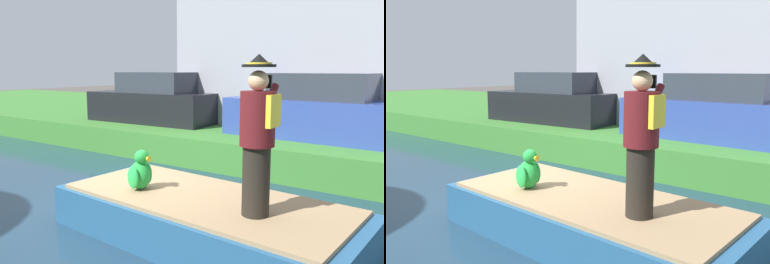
{
  "view_description": "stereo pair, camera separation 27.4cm",
  "coord_description": "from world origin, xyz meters",
  "views": [
    {
      "loc": [
        -4.25,
        -4.53,
        2.39
      ],
      "look_at": [
        -0.23,
        -1.7,
        1.61
      ],
      "focal_mm": 37.03,
      "sensor_mm": 36.0,
      "label": 1
    },
    {
      "loc": [
        -4.08,
        -4.75,
        2.39
      ],
      "look_at": [
        -0.23,
        -1.7,
        1.61
      ],
      "focal_mm": 37.03,
      "sensor_mm": 36.0,
      "label": 2
    }
  ],
  "objects": [
    {
      "name": "boat",
      "position": [
        0.0,
        -1.72,
        0.4
      ],
      "size": [
        2.05,
        4.3,
        0.61
      ],
      "color": "#23517A",
      "rests_on": "canal_water"
    },
    {
      "name": "parrot_plush",
      "position": [
        -0.24,
        -0.81,
        0.95
      ],
      "size": [
        0.36,
        0.35,
        0.57
      ],
      "color": "green",
      "rests_on": "boat"
    },
    {
      "name": "ground_plane",
      "position": [
        0.0,
        0.0,
        0.0
      ],
      "size": [
        80.0,
        80.0,
        0.0
      ],
      "primitive_type": "plane",
      "color": "#4C4742"
    },
    {
      "name": "grass_bank_far",
      "position": [
        8.55,
        0.0,
        0.4
      ],
      "size": [
        11.01,
        48.0,
        0.8
      ],
      "primitive_type": "cube",
      "color": "#38752D",
      "rests_on": "ground"
    },
    {
      "name": "person_pirate",
      "position": [
        -0.21,
        -2.6,
        1.64
      ],
      "size": [
        0.61,
        0.42,
        1.85
      ],
      "rotation": [
        0.0,
        0.0,
        -0.25
      ],
      "color": "black",
      "rests_on": "boat"
    },
    {
      "name": "parked_car_blue",
      "position": [
        4.95,
        -1.59,
        1.43
      ],
      "size": [
        1.88,
        4.07,
        1.5
      ],
      "color": "#2D4293",
      "rests_on": "grass_bank_far"
    },
    {
      "name": "canal_water",
      "position": [
        0.0,
        0.0,
        0.05
      ],
      "size": [
        6.08,
        48.0,
        0.1
      ],
      "primitive_type": "cube",
      "color": "#1E384C",
      "rests_on": "ground"
    },
    {
      "name": "parked_car_dark",
      "position": [
        4.95,
        3.35,
        1.43
      ],
      "size": [
        1.85,
        4.06,
        1.5
      ],
      "color": "black",
      "rests_on": "grass_bank_far"
    }
  ]
}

